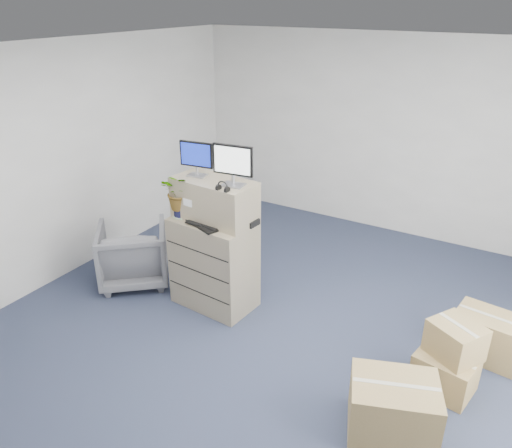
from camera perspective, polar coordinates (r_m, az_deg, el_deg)
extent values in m
plane|color=#242A41|center=(5.05, 1.27, -15.02)|extent=(7.00, 7.00, 0.00)
cube|color=#BBB9B2|center=(7.38, 15.14, 9.56)|extent=(6.00, 0.02, 2.80)
cube|color=tan|center=(5.57, -4.83, -4.47)|extent=(0.93, 0.61, 1.04)
cube|color=tan|center=(5.28, -4.77, 2.76)|extent=(0.92, 0.51, 0.44)
cube|color=#99999E|center=(5.34, -6.72, 5.55)|extent=(0.21, 0.17, 0.01)
cylinder|color=#99999E|center=(5.33, -6.75, 6.08)|extent=(0.03, 0.03, 0.09)
cube|color=black|center=(5.27, -6.84, 7.92)|extent=(0.38, 0.08, 0.27)
cube|color=navy|center=(5.26, -6.92, 7.87)|extent=(0.34, 0.05, 0.23)
cube|color=#99999E|center=(5.03, -2.61, 4.47)|extent=(0.24, 0.19, 0.02)
cylinder|color=#99999E|center=(5.01, -2.62, 5.10)|extent=(0.04, 0.04, 0.10)
cube|color=black|center=(4.94, -2.67, 7.32)|extent=(0.43, 0.08, 0.30)
cube|color=silver|center=(4.93, -2.75, 7.26)|extent=(0.38, 0.05, 0.26)
torus|color=black|center=(4.90, -3.83, 4.22)|extent=(0.13, 0.02, 0.13)
cube|color=black|center=(5.22, -5.98, -0.08)|extent=(0.47, 0.32, 0.02)
ellipsoid|color=silver|center=(5.07, -3.26, -0.73)|extent=(0.09, 0.07, 0.03)
cylinder|color=#93969B|center=(5.30, -3.93, 1.71)|extent=(0.07, 0.07, 0.24)
cube|color=silver|center=(5.39, -5.72, 0.71)|extent=(0.06, 0.05, 0.02)
cube|color=black|center=(5.36, -5.75, 1.32)|extent=(0.05, 0.02, 0.11)
cube|color=black|center=(5.22, -0.95, 0.30)|extent=(0.23, 0.18, 0.06)
cube|color=#4795F2|center=(5.19, -1.65, 1.04)|extent=(0.25, 0.15, 0.09)
cylinder|color=#8DA585|center=(5.48, -8.47, 0.95)|extent=(0.20, 0.20, 0.02)
cylinder|color=black|center=(5.45, -8.52, 1.64)|extent=(0.17, 0.17, 0.13)
imported|color=#235C1A|center=(5.38, -8.63, 3.25)|extent=(0.40, 0.44, 0.32)
imported|color=#5C5C61|center=(6.21, -13.90, -3.06)|extent=(1.08, 1.07, 0.81)
cube|color=olive|center=(4.37, 15.40, -19.56)|extent=(0.82, 0.73, 0.47)
cube|color=olive|center=(4.91, 20.77, -15.59)|extent=(0.56, 0.49, 0.36)
cube|color=olive|center=(4.74, 21.84, -12.22)|extent=(0.53, 0.52, 0.32)
cube|color=olive|center=(5.42, 25.04, -11.55)|extent=(0.69, 0.49, 0.45)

